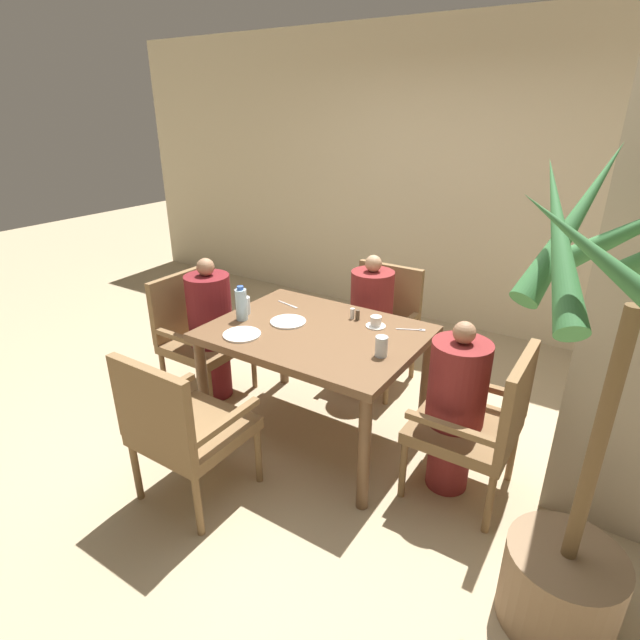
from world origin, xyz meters
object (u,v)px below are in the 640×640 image
object	(u,v)px
potted_palm	(585,486)
chair_near_corner	(181,425)
glass_tall_near	(245,305)
diner_in_far_chair	(371,322)
chair_right_side	(481,421)
plate_main_right	(288,322)
diner_in_right_chair	(455,406)
chair_far_side	(379,322)
plate_main_left	(242,334)
teacup_with_saucer	(376,322)
chair_left_side	(198,332)
glass_tall_mid	(381,346)
diner_in_left_chair	(211,328)
water_bottle	(241,304)

from	to	relation	value
potted_palm	chair_near_corner	bearing A→B (deg)	-169.66
chair_near_corner	potted_palm	bearing A→B (deg)	10.34
glass_tall_near	diner_in_far_chair	bearing A→B (deg)	55.59
chair_right_side	plate_main_right	bearing A→B (deg)	179.99
diner_in_far_chair	diner_in_right_chair	bearing A→B (deg)	-39.63
chair_far_side	chair_right_side	distance (m)	1.40
plate_main_left	teacup_with_saucer	xyz separation A→B (m)	(0.63, 0.56, 0.02)
diner_in_far_chair	plate_main_left	world-z (taller)	diner_in_far_chair
chair_left_side	potted_palm	world-z (taller)	potted_palm
glass_tall_near	plate_main_left	bearing A→B (deg)	-52.77
plate_main_left	glass_tall_mid	size ratio (longest dim) A/B	1.97
diner_in_far_chair	chair_near_corner	distance (m)	1.69
chair_near_corner	chair_right_side	bearing A→B (deg)	34.40
potted_palm	glass_tall_mid	distance (m)	1.21
diner_in_left_chair	chair_far_side	xyz separation A→B (m)	(0.92, 0.91, -0.06)
teacup_with_saucer	diner_in_right_chair	bearing A→B (deg)	-21.65
potted_palm	plate_main_right	bearing A→B (deg)	162.60
diner_in_right_chair	glass_tall_near	world-z (taller)	diner_in_right_chair
chair_left_side	water_bottle	bearing A→B (deg)	-12.06
diner_in_far_chair	chair_right_side	world-z (taller)	diner_in_far_chair
diner_in_right_chair	plate_main_left	distance (m)	1.32
diner_in_far_chair	water_bottle	world-z (taller)	diner_in_far_chair
diner_in_left_chair	potted_palm	bearing A→B (deg)	-12.71
glass_tall_mid	plate_main_right	bearing A→B (deg)	172.42
chair_far_side	diner_in_right_chair	bearing A→B (deg)	-44.63
chair_left_side	plate_main_right	distance (m)	0.90
glass_tall_mid	chair_far_side	bearing A→B (deg)	116.49
chair_far_side	water_bottle	xyz separation A→B (m)	(-0.50, -1.03, 0.38)
diner_in_left_chair	chair_right_side	size ratio (longest dim) A/B	1.18
diner_in_left_chair	diner_in_far_chair	world-z (taller)	diner_in_left_chair
plate_main_right	water_bottle	size ratio (longest dim) A/B	1.01
chair_near_corner	water_bottle	world-z (taller)	water_bottle
plate_main_left	glass_tall_near	size ratio (longest dim) A/B	1.97
chair_left_side	chair_far_side	distance (m)	1.40
plate_main_left	diner_in_left_chair	bearing A→B (deg)	152.01
chair_left_side	glass_tall_mid	size ratio (longest dim) A/B	7.83
diner_in_far_chair	plate_main_left	xyz separation A→B (m)	(-0.33, -1.08, 0.23)
teacup_with_saucer	chair_right_side	bearing A→B (deg)	-17.85
chair_left_side	plate_main_left	bearing A→B (deg)	-23.05
chair_near_corner	plate_main_right	bearing A→B (deg)	87.06
glass_tall_near	plate_main_right	bearing A→B (deg)	5.84
plate_main_right	glass_tall_near	xyz separation A→B (m)	(-0.33, -0.03, 0.05)
chair_left_side	chair_right_side	size ratio (longest dim) A/B	1.00
water_bottle	potted_palm	bearing A→B (deg)	-12.02
diner_in_right_chair	plate_main_right	xyz separation A→B (m)	(-1.14, 0.00, 0.24)
diner_in_left_chair	plate_main_left	size ratio (longest dim) A/B	4.71
potted_palm	diner_in_left_chair	bearing A→B (deg)	167.29
chair_far_side	potted_palm	world-z (taller)	potted_palm
glass_tall_near	teacup_with_saucer	bearing A→B (deg)	18.73
chair_left_side	diner_in_right_chair	world-z (taller)	diner_in_right_chair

